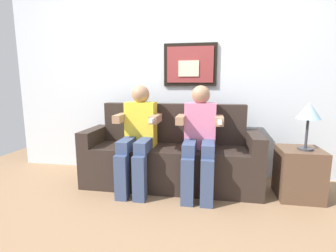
{
  "coord_description": "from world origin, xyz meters",
  "views": [
    {
      "loc": [
        0.43,
        -2.33,
        1.13
      ],
      "look_at": [
        0.0,
        0.15,
        0.7
      ],
      "focal_mm": 26.68,
      "sensor_mm": 36.0,
      "label": 1
    }
  ],
  "objects_px": {
    "person_on_left": "(138,134)",
    "person_on_right": "(200,136)",
    "side_table_right": "(299,173)",
    "couch": "(171,158)",
    "table_lamp": "(309,113)"
  },
  "relations": [
    {
      "from": "couch",
      "to": "side_table_right",
      "type": "distance_m",
      "value": 1.31
    },
    {
      "from": "side_table_right",
      "to": "table_lamp",
      "type": "xyz_separation_m",
      "value": [
        0.03,
        -0.03,
        0.61
      ]
    },
    {
      "from": "person_on_left",
      "to": "person_on_right",
      "type": "xyz_separation_m",
      "value": [
        0.64,
        0.0,
        0.0
      ]
    },
    {
      "from": "person_on_right",
      "to": "side_table_right",
      "type": "bearing_deg",
      "value": 3.55
    },
    {
      "from": "couch",
      "to": "person_on_left",
      "type": "distance_m",
      "value": 0.47
    },
    {
      "from": "couch",
      "to": "table_lamp",
      "type": "bearing_deg",
      "value": -5.92
    },
    {
      "from": "side_table_right",
      "to": "person_on_left",
      "type": "bearing_deg",
      "value": -177.85
    },
    {
      "from": "person_on_left",
      "to": "side_table_right",
      "type": "bearing_deg",
      "value": 2.15
    },
    {
      "from": "person_on_left",
      "to": "couch",
      "type": "bearing_deg",
      "value": 27.43
    },
    {
      "from": "person_on_right",
      "to": "table_lamp",
      "type": "distance_m",
      "value": 1.04
    },
    {
      "from": "couch",
      "to": "person_on_right",
      "type": "xyz_separation_m",
      "value": [
        0.32,
        -0.17,
        0.29
      ]
    },
    {
      "from": "person_on_left",
      "to": "person_on_right",
      "type": "distance_m",
      "value": 0.64
    },
    {
      "from": "couch",
      "to": "person_on_right",
      "type": "bearing_deg",
      "value": -27.36
    },
    {
      "from": "person_on_left",
      "to": "side_table_right",
      "type": "relative_size",
      "value": 2.22
    },
    {
      "from": "couch",
      "to": "table_lamp",
      "type": "xyz_separation_m",
      "value": [
        1.34,
        -0.14,
        0.55
      ]
    }
  ]
}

